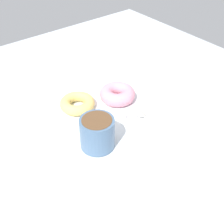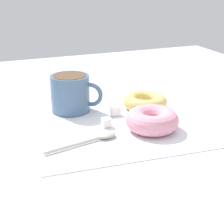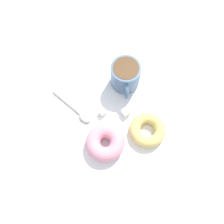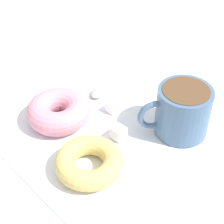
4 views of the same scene
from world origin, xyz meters
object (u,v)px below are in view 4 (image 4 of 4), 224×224
object	(u,v)px
donut_near_cup	(58,111)
donut_far	(89,162)
coffee_cup	(182,110)
sugar_cube_extra	(119,133)
sugar_cube	(112,107)
spoon	(105,86)

from	to	relation	value
donut_near_cup	donut_far	xyz separation A→B (cm)	(-3.92, -11.07, -0.47)
donut_near_cup	donut_far	bearing A→B (deg)	-109.50
coffee_cup	sugar_cube_extra	xyz separation A→B (cm)	(-7.80, 5.77, -3.08)
sugar_cube	sugar_cube_extra	xyz separation A→B (cm)	(-3.88, -5.13, 0.15)
coffee_cup	donut_near_cup	bearing A→B (deg)	126.58
spoon	sugar_cube	xyz separation A→B (cm)	(-3.76, -5.25, 0.42)
coffee_cup	sugar_cube	distance (cm)	12.02
spoon	sugar_cube_extra	world-z (taller)	sugar_cube_extra
donut_far	sugar_cube_extra	size ratio (longest dim) A/B	5.01
donut_far	spoon	world-z (taller)	donut_far
donut_near_cup	sugar_cube_extra	xyz separation A→B (cm)	(3.67, -9.70, -0.96)
coffee_cup	sugar_cube	bearing A→B (deg)	109.79
donut_near_cup	sugar_cube	bearing A→B (deg)	-31.17
coffee_cup	sugar_cube	world-z (taller)	coffee_cup
coffee_cup	sugar_cube_extra	size ratio (longest dim) A/B	5.34
coffee_cup	donut_far	xyz separation A→B (cm)	(-15.40, 4.39, -2.59)
spoon	coffee_cup	bearing A→B (deg)	-89.41
donut_far	sugar_cube	xyz separation A→B (cm)	(11.48, 6.50, -0.63)
donut_near_cup	sugar_cube_extra	distance (cm)	10.41
donut_far	sugar_cube	size ratio (longest dim) A/B	5.91
spoon	sugar_cube_extra	bearing A→B (deg)	-126.35
donut_near_cup	donut_far	world-z (taller)	donut_near_cup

